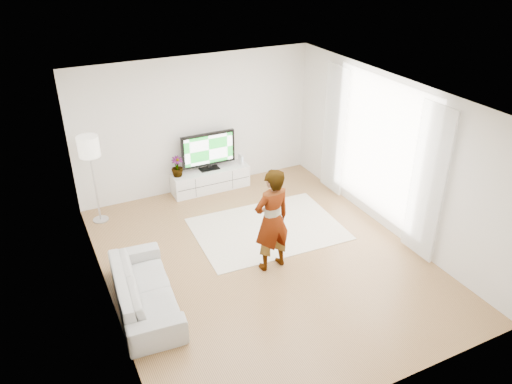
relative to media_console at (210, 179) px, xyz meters
name	(u,v)px	position (x,y,z in m)	size (l,w,h in m)	color
floor	(263,259)	(-0.15, -2.76, -0.23)	(6.00, 6.00, 0.00)	#A7804B
ceiling	(264,98)	(-0.15, -2.76, 2.57)	(6.00, 6.00, 0.00)	white
wall_left	(99,223)	(-2.65, -2.76, 1.17)	(0.02, 6.00, 2.80)	silver
wall_right	(391,156)	(2.35, -2.76, 1.17)	(0.02, 6.00, 2.80)	silver
wall_back	(197,125)	(-0.15, 0.24, 1.17)	(5.00, 0.02, 2.80)	silver
wall_front	(391,300)	(-0.15, -5.76, 1.17)	(5.00, 0.02, 2.80)	silver
window	(380,148)	(2.33, -2.46, 1.22)	(0.01, 2.60, 2.50)	white
curtain_near	(427,184)	(2.25, -3.76, 1.12)	(0.04, 0.70, 2.60)	white
curtain_far	(334,130)	(2.25, -1.16, 1.12)	(0.04, 0.70, 2.60)	white
media_console	(210,179)	(0.00, 0.00, 0.00)	(1.64, 0.47, 0.46)	white
television	(208,150)	(0.00, 0.03, 0.66)	(1.15, 0.23, 0.80)	black
game_console	(241,159)	(0.72, 0.00, 0.33)	(0.07, 0.15, 0.20)	white
potted_plant	(177,167)	(-0.70, 0.00, 0.44)	(0.24, 0.24, 0.42)	#3F7238
rug	(268,229)	(0.36, -1.95, -0.22)	(2.63, 1.90, 0.01)	silver
player	(272,220)	(-0.12, -3.00, 0.66)	(0.64, 0.42, 1.75)	#334772
sofa	(145,289)	(-2.21, -3.03, 0.06)	(2.02, 0.79, 0.59)	beige
floor_lamp	(89,150)	(-2.35, -0.26, 1.21)	(0.38, 0.38, 1.70)	silver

